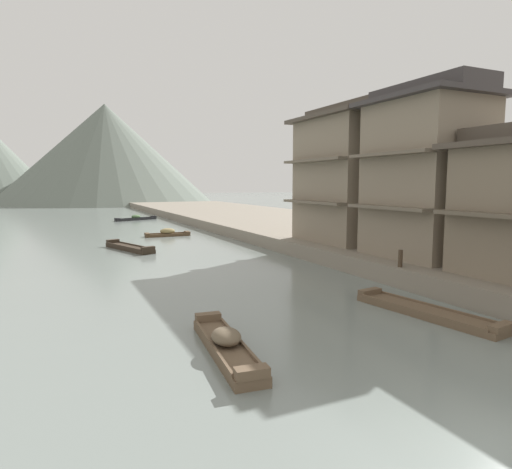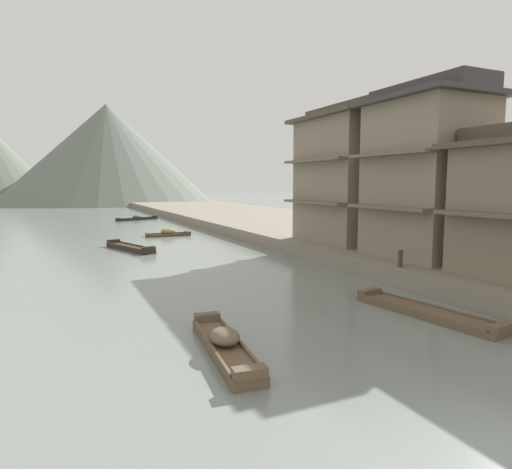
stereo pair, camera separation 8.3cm
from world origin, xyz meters
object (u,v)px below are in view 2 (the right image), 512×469
(boat_midriver_drifting, at_px, (426,312))
(mooring_post_dock_mid, at_px, (400,259))
(boat_moored_nearest, at_px, (137,218))
(boat_moored_third, at_px, (130,248))
(house_waterfront_tall, at_px, (356,175))
(house_waterfront_second, at_px, (425,173))
(boat_moored_second, at_px, (168,233))
(boat_moored_far, at_px, (225,345))

(boat_midriver_drifting, bearing_deg, mooring_post_dock_mid, 59.03)
(boat_moored_nearest, distance_m, boat_midriver_drifting, 46.22)
(boat_moored_third, height_order, house_waterfront_tall, house_waterfront_tall)
(boat_moored_third, bearing_deg, house_waterfront_second, -49.70)
(boat_midriver_drifting, relative_size, mooring_post_dock_mid, 7.33)
(boat_moored_second, bearing_deg, boat_moored_nearest, 88.58)
(house_waterfront_tall, bearing_deg, boat_midriver_drifting, -116.76)
(boat_midriver_drifting, xyz_separation_m, mooring_post_dock_mid, (2.32, 3.87, 1.16))
(boat_moored_third, xyz_separation_m, mooring_post_dock_mid, (9.39, -16.55, 1.13))
(house_waterfront_second, bearing_deg, boat_moored_far, -155.55)
(boat_midriver_drifting, bearing_deg, boat_moored_third, 109.09)
(house_waterfront_second, bearing_deg, boat_moored_third, 130.30)
(boat_moored_second, xyz_separation_m, house_waterfront_second, (8.09, -21.82, 4.95))
(boat_moored_nearest, distance_m, boat_moored_second, 18.68)
(boat_moored_third, height_order, mooring_post_dock_mid, mooring_post_dock_mid)
(boat_moored_nearest, bearing_deg, boat_midriver_drifting, -87.29)
(boat_moored_nearest, bearing_deg, house_waterfront_tall, -75.85)
(boat_moored_nearest, bearing_deg, mooring_post_dock_mid, -83.92)
(house_waterfront_tall, bearing_deg, boat_moored_second, 120.83)
(boat_midriver_drifting, bearing_deg, house_waterfront_second, 46.16)
(boat_moored_second, xyz_separation_m, boat_midriver_drifting, (2.64, -27.49, -0.12))
(house_waterfront_second, bearing_deg, house_waterfront_tall, 82.85)
(boat_moored_nearest, distance_m, house_waterfront_tall, 35.07)
(boat_moored_second, bearing_deg, boat_moored_third, -122.03)
(boat_moored_far, distance_m, mooring_post_dock_mid, 10.95)
(boat_moored_far, height_order, house_waterfront_tall, house_waterfront_tall)
(boat_moored_far, relative_size, house_waterfront_tall, 0.56)
(boat_midriver_drifting, distance_m, house_waterfront_tall, 14.88)
(boat_moored_nearest, distance_m, boat_moored_far, 46.82)
(house_waterfront_tall, bearing_deg, boat_moored_third, 149.35)
(boat_moored_second, height_order, boat_moored_far, boat_moored_far)
(boat_midriver_drifting, height_order, house_waterfront_second, house_waterfront_second)
(boat_moored_third, distance_m, boat_moored_far, 20.76)
(house_waterfront_tall, bearing_deg, boat_moored_far, -137.59)
(house_waterfront_second, bearing_deg, boat_midriver_drifting, -133.84)
(boat_moored_far, xyz_separation_m, house_waterfront_tall, (14.04, 12.82, 4.95))
(boat_moored_nearest, height_order, boat_moored_far, boat_moored_far)
(boat_moored_nearest, relative_size, boat_moored_second, 1.39)
(boat_moored_second, xyz_separation_m, boat_moored_far, (-5.09, -27.81, -0.01))
(boat_moored_nearest, xyz_separation_m, boat_moored_second, (-0.46, -18.67, 0.04))
(boat_moored_second, distance_m, boat_moored_far, 28.27)
(boat_moored_second, height_order, boat_midriver_drifting, boat_moored_second)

